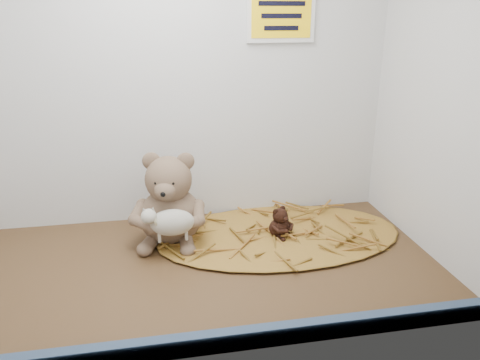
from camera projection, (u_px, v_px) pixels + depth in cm
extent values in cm
cube|color=#3C2B14|center=(182.00, 269.00, 108.25)|extent=(120.00, 60.00, 0.40)
cube|color=silver|center=(167.00, 57.00, 120.68)|extent=(120.00, 0.40, 90.00)
cube|color=silver|center=(446.00, 65.00, 103.31)|extent=(0.40, 60.00, 90.00)
cube|color=#364B68|center=(193.00, 344.00, 81.02)|extent=(119.28, 2.20, 3.60)
ellipsoid|color=brown|center=(280.00, 234.00, 123.45)|extent=(65.04, 37.77, 1.26)
cube|color=yellow|center=(281.00, 16.00, 121.90)|extent=(16.00, 1.20, 11.00)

